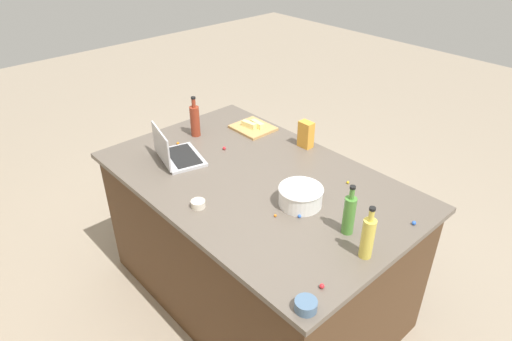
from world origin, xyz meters
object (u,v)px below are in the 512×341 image
at_px(bottle_olive, 350,214).
at_px(mixing_bowl_large, 300,196).
at_px(ramekin_small, 306,305).
at_px(candy_bag, 306,134).
at_px(cutting_board, 253,128).
at_px(ramekin_medium, 198,204).
at_px(laptop, 175,154).
at_px(bottle_oil, 368,237).
at_px(butter_stick_left, 257,124).
at_px(bottle_soy, 195,120).
at_px(butter_stick_right, 249,125).

bearing_deg(bottle_olive, mixing_bowl_large, 1.39).
distance_m(ramekin_small, candy_bag, 1.32).
xyz_separation_m(cutting_board, ramekin_medium, (-0.48, 0.81, 0.01)).
bearing_deg(cutting_board, ramekin_small, 145.46).
height_order(cutting_board, ramekin_small, ramekin_small).
xyz_separation_m(mixing_bowl_large, bottle_olive, (-0.30, -0.01, 0.05)).
relative_size(cutting_board, ramekin_small, 2.93).
xyz_separation_m(laptop, mixing_bowl_large, (-0.81, -0.22, 0.01)).
relative_size(bottle_oil, butter_stick_left, 2.39).
distance_m(bottle_oil, ramekin_medium, 0.86).
xyz_separation_m(bottle_olive, butter_stick_left, (1.10, -0.42, -0.07)).
height_order(bottle_soy, cutting_board, bottle_soy).
height_order(mixing_bowl_large, ramekin_small, mixing_bowl_large).
xyz_separation_m(mixing_bowl_large, bottle_oil, (-0.46, 0.07, 0.05)).
relative_size(laptop, bottle_oil, 1.35).
relative_size(mixing_bowl_large, cutting_board, 0.88).
height_order(laptop, ramekin_medium, laptop).
relative_size(bottle_olive, bottle_soy, 0.96).
height_order(ramekin_small, ramekin_medium, ramekin_small).
bearing_deg(butter_stick_left, cutting_board, 49.13).
bearing_deg(mixing_bowl_large, ramekin_small, 134.98).
xyz_separation_m(butter_stick_left, butter_stick_right, (0.03, 0.05, 0.00)).
xyz_separation_m(bottle_olive, butter_stick_right, (1.13, -0.38, -0.07)).
relative_size(butter_stick_right, candy_bag, 0.65).
distance_m(mixing_bowl_large, cutting_board, 0.91).
height_order(mixing_bowl_large, butter_stick_left, mixing_bowl_large).
relative_size(laptop, bottle_soy, 1.31).
bearing_deg(bottle_soy, bottle_olive, 177.41).
relative_size(bottle_olive, butter_stick_right, 2.36).
height_order(laptop, ramekin_small, laptop).
xyz_separation_m(laptop, butter_stick_right, (0.02, -0.61, -0.01)).
bearing_deg(butter_stick_right, mixing_bowl_large, 155.00).
bearing_deg(ramekin_small, butter_stick_right, -33.58).
bearing_deg(butter_stick_left, laptop, 88.64).
bearing_deg(ramekin_small, bottle_oil, -86.12).
bearing_deg(mixing_bowl_large, candy_bag, -50.20).
distance_m(butter_stick_left, ramekin_medium, 0.95).
distance_m(bottle_olive, candy_bag, 0.86).
xyz_separation_m(butter_stick_right, candy_bag, (-0.42, -0.10, 0.05)).
bearing_deg(cutting_board, mixing_bowl_large, 153.35).
relative_size(mixing_bowl_large, candy_bag, 1.36).
distance_m(bottle_olive, ramekin_medium, 0.76).
relative_size(bottle_olive, candy_bag, 1.52).
bearing_deg(mixing_bowl_large, bottle_soy, -3.79).
relative_size(butter_stick_left, candy_bag, 0.65).
bearing_deg(butter_stick_right, laptop, 91.69).
bearing_deg(ramekin_medium, bottle_oil, -157.37).
bearing_deg(mixing_bowl_large, bottle_olive, -178.61).
bearing_deg(bottle_soy, bottle_oil, 174.70).
relative_size(laptop, candy_bag, 2.09).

